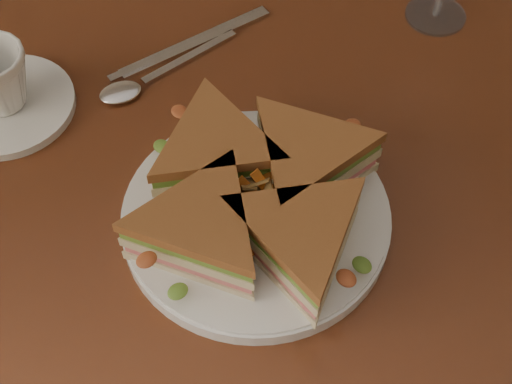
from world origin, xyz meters
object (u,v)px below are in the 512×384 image
at_px(plate, 256,217).
at_px(sandwich_wedges, 256,195).
at_px(spoon, 138,84).
at_px(saucer, 6,105).
at_px(table, 224,224).
at_px(knife, 186,47).

relative_size(plate, sandwich_wedges, 0.85).
xyz_separation_m(spoon, saucer, (-0.14, 0.02, 0.00)).
bearing_deg(table, plate, -81.27).
distance_m(plate, sandwich_wedges, 0.04).
bearing_deg(sandwich_wedges, table, 98.73).
bearing_deg(table, knife, 82.63).
distance_m(sandwich_wedges, saucer, 0.31).
bearing_deg(spoon, saucer, 154.19).
bearing_deg(spoon, table, -90.23).
bearing_deg(saucer, knife, 4.77).
bearing_deg(sandwich_wedges, spoon, 104.41).
bearing_deg(saucer, table, -41.97).
bearing_deg(plate, sandwich_wedges, 180.00).
relative_size(table, knife, 5.64).
bearing_deg(knife, sandwich_wedges, -105.08).
bearing_deg(plate, saucer, 129.71).
distance_m(table, knife, 0.21).
height_order(plate, spoon, plate).
height_order(plate, saucer, plate).
relative_size(sandwich_wedges, saucer, 2.04).
bearing_deg(sandwich_wedges, saucer, 129.71).
bearing_deg(sandwich_wedges, knife, 87.03).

